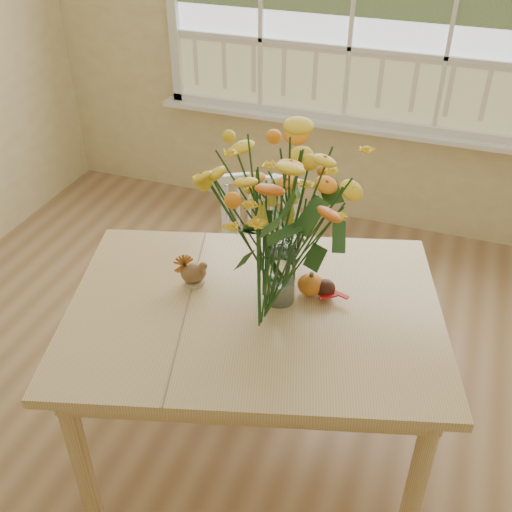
% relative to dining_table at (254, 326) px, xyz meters
% --- Properties ---
extents(floor, '(4.00, 4.50, 0.01)m').
position_rel_dining_table_xyz_m(floor, '(-0.10, -0.28, -0.65)').
color(floor, '#936D47').
rests_on(floor, ground).
extents(wall_back, '(4.00, 0.02, 2.70)m').
position_rel_dining_table_xyz_m(wall_back, '(-0.10, 1.97, 0.70)').
color(wall_back, '#D5BD88').
rests_on(wall_back, floor).
extents(dining_table, '(1.60, 1.33, 0.74)m').
position_rel_dining_table_xyz_m(dining_table, '(0.00, 0.00, 0.00)').
color(dining_table, tan).
rests_on(dining_table, floor).
extents(windsor_chair, '(0.47, 0.45, 0.85)m').
position_rel_dining_table_xyz_m(windsor_chair, '(-0.22, 0.66, -0.17)').
color(windsor_chair, white).
rests_on(windsor_chair, floor).
extents(flower_vase, '(0.52, 0.52, 0.62)m').
position_rel_dining_table_xyz_m(flower_vase, '(0.07, 0.08, 0.46)').
color(flower_vase, white).
rests_on(flower_vase, dining_table).
extents(pumpkin, '(0.10, 0.10, 0.08)m').
position_rel_dining_table_xyz_m(pumpkin, '(0.17, 0.15, 0.13)').
color(pumpkin, '#CA6417').
rests_on(pumpkin, dining_table).
extents(turkey_figurine, '(0.12, 0.12, 0.13)m').
position_rel_dining_table_xyz_m(turkey_figurine, '(-0.27, 0.06, 0.14)').
color(turkey_figurine, '#CCB78C').
rests_on(turkey_figurine, dining_table).
extents(dark_gourd, '(0.12, 0.08, 0.07)m').
position_rel_dining_table_xyz_m(dark_gourd, '(0.23, 0.15, 0.13)').
color(dark_gourd, '#38160F').
rests_on(dark_gourd, dining_table).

